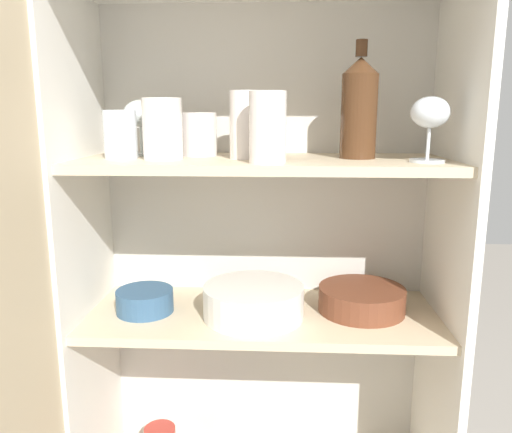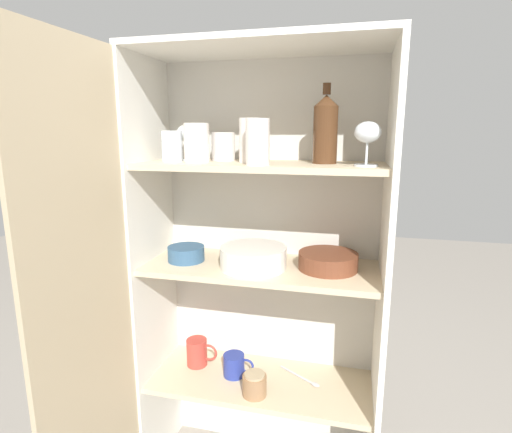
{
  "view_description": "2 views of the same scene",
  "coord_description": "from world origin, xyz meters",
  "px_view_note": "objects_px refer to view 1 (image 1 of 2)",
  "views": [
    {
      "loc": [
        0.04,
        -0.92,
        1.29
      ],
      "look_at": [
        -0.02,
        0.15,
        1.07
      ],
      "focal_mm": 35.0,
      "sensor_mm": 36.0,
      "label": 1
    },
    {
      "loc": [
        0.3,
        -1.12,
        1.29
      ],
      "look_at": [
        -0.02,
        0.15,
        1.01
      ],
      "focal_mm": 28.0,
      "sensor_mm": 36.0,
      "label": 2
    }
  ],
  "objects_px": {
    "plate_stack_white": "(253,301)",
    "serving_bowl_small": "(145,299)",
    "mixing_bowl_large": "(362,298)",
    "wine_bottle": "(359,108)"
  },
  "relations": [
    {
      "from": "serving_bowl_small",
      "to": "plate_stack_white",
      "type": "bearing_deg",
      "value": -3.3
    },
    {
      "from": "wine_bottle",
      "to": "plate_stack_white",
      "type": "bearing_deg",
      "value": -168.72
    },
    {
      "from": "plate_stack_white",
      "to": "serving_bowl_small",
      "type": "height_order",
      "value": "plate_stack_white"
    },
    {
      "from": "wine_bottle",
      "to": "plate_stack_white",
      "type": "height_order",
      "value": "wine_bottle"
    },
    {
      "from": "mixing_bowl_large",
      "to": "serving_bowl_small",
      "type": "xyz_separation_m",
      "value": [
        -0.5,
        -0.03,
        -0.0
      ]
    },
    {
      "from": "mixing_bowl_large",
      "to": "serving_bowl_small",
      "type": "relative_size",
      "value": 1.52
    },
    {
      "from": "plate_stack_white",
      "to": "serving_bowl_small",
      "type": "xyz_separation_m",
      "value": [
        -0.25,
        0.01,
        -0.01
      ]
    },
    {
      "from": "plate_stack_white",
      "to": "serving_bowl_small",
      "type": "bearing_deg",
      "value": 176.7
    },
    {
      "from": "plate_stack_white",
      "to": "mixing_bowl_large",
      "type": "height_order",
      "value": "plate_stack_white"
    },
    {
      "from": "plate_stack_white",
      "to": "wine_bottle",
      "type": "bearing_deg",
      "value": 11.28
    }
  ]
}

